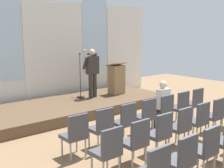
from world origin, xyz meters
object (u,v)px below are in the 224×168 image
chair_r1_c4 (199,119)px  chair_r0_c5 (180,105)px  chair_r0_c1 (102,126)px  chair_r1_c0 (108,149)px  chair_r0_c4 (164,110)px  mic_stand (80,88)px  chair_r2_c1 (182,158)px  chair_r0_c2 (125,120)px  chair_r1_c1 (136,140)px  chair_r0_c6 (194,102)px  chair_r2_c2 (205,147)px  chair_r0_c3 (146,114)px  chair_r1_c3 (181,125)px  audience_r0_c4 (162,102)px  chair_r1_c2 (160,132)px  chair_r0_c0 (75,133)px  speaker (92,69)px  lectern (116,79)px  chair_r1_c5 (214,114)px

chair_r1_c4 → chair_r0_c5: bearing=57.0°
chair_r0_c1 → chair_r1_c0: same height
chair_r0_c4 → mic_stand: bearing=96.2°
chair_r2_c1 → chair_r0_c2: bearing=72.0°
chair_r1_c1 → chair_r1_c4: 2.06m
chair_r0_c2 → chair_r0_c6: 2.75m
chair_r1_c4 → chair_r2_c2: (-1.37, -1.06, 0.00)m
chair_r1_c4 → chair_r2_c1: bearing=-152.8°
chair_r0_c1 → chair_r0_c3: size_ratio=1.00×
mic_stand → chair_r1_c3: (-0.32, -4.45, -0.11)m
chair_r0_c6 → chair_r2_c2: same height
chair_r0_c4 → chair_r1_c3: (-0.69, -1.06, 0.00)m
mic_stand → chair_r0_c5: (1.06, -3.39, -0.11)m
chair_r0_c4 → chair_r0_c5: 0.69m
chair_r0_c3 → chair_r1_c4: size_ratio=1.00×
audience_r0_c4 → chair_r1_c1: audience_r0_c4 is taller
audience_r0_c4 → chair_r0_c5: audience_r0_c4 is taller
chair_r1_c1 → chair_r1_c3: same height
chair_r0_c4 → chair_r1_c2: bearing=-142.4°
chair_r1_c2 → chair_r1_c3: 0.69m
audience_r0_c4 → chair_r1_c3: audience_r0_c4 is taller
chair_r0_c0 → chair_r1_c3: (2.06, -1.06, 0.00)m
speaker → chair_r0_c5: 3.36m
chair_r1_c0 → chair_r0_c6: bearing=14.4°
speaker → chair_r1_c3: 4.38m
chair_r1_c3 → chair_r2_c2: bearing=-123.0°
chair_r1_c2 → chair_r1_c4: bearing=0.0°
mic_stand → lectern: mic_stand is taller
mic_stand → chair_r1_c5: size_ratio=1.65×
chair_r0_c0 → chair_r0_c3: same height
chair_r0_c5 → chair_r1_c5: bearing=-90.0°
chair_r1_c2 → speaker: bearing=72.1°
chair_r0_c1 → chair_r2_c1: same height
lectern → chair_r2_c1: size_ratio=1.23×
chair_r0_c0 → chair_r1_c2: (1.37, -1.06, 0.00)m
chair_r1_c2 → chair_r1_c4: size_ratio=1.00×
chair_r0_c3 → chair_r0_c4: 0.69m
chair_r1_c1 → chair_r2_c2: 1.26m
chair_r1_c2 → chair_r0_c0: bearing=142.4°
mic_stand → chair_r1_c3: bearing=-94.1°
lectern → chair_r0_c0: (-3.77, -3.10, -0.33)m
chair_r1_c3 → audience_r0_c4: bearing=58.9°
speaker → chair_r1_c5: speaker is taller
chair_r0_c2 → chair_r0_c4: size_ratio=1.00×
chair_r0_c6 → chair_r1_c2: same height
mic_stand → chair_r0_c2: size_ratio=1.65×
chair_r0_c0 → chair_r0_c3: size_ratio=1.00×
chair_r0_c6 → chair_r1_c4: (-1.37, -1.06, 0.00)m
chair_r1_c0 → chair_r1_c5: size_ratio=1.00×
speaker → chair_r0_c6: speaker is taller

